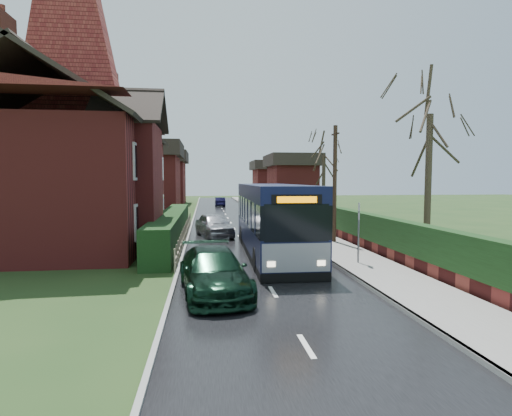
{
  "coord_description": "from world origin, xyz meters",
  "views": [
    {
      "loc": [
        -2.03,
        -17.74,
        3.41
      ],
      "look_at": [
        0.91,
        5.14,
        1.8
      ],
      "focal_mm": 28.0,
      "sensor_mm": 36.0,
      "label": 1
    }
  ],
  "objects": [
    {
      "name": "telegraph_pole",
      "position": [
        4.8,
        2.69,
        3.18
      ],
      "size": [
        0.22,
        0.81,
        6.28
      ],
      "rotation": [
        0.0,
        0.0,
        0.14
      ],
      "color": "black",
      "rests_on": "ground"
    },
    {
      "name": "car_silver",
      "position": [
        -1.5,
        6.32,
        0.71
      ],
      "size": [
        2.61,
        4.47,
        1.43
      ],
      "primitive_type": "imported",
      "rotation": [
        0.0,
        0.0,
        0.23
      ],
      "color": "#B7B7BC",
      "rests_on": "ground"
    },
    {
      "name": "right_wall_hedge",
      "position": [
        5.8,
        10.0,
        1.02
      ],
      "size": [
        0.6,
        50.0,
        1.8
      ],
      "color": "maroon",
      "rests_on": "ground"
    },
    {
      "name": "tree_right_near",
      "position": [
        8.7,
        0.36,
        7.02
      ],
      "size": [
        4.35,
        4.35,
        9.39
      ],
      "color": "#392D21",
      "rests_on": "ground"
    },
    {
      "name": "brick_house",
      "position": [
        -8.73,
        4.78,
        4.38
      ],
      "size": [
        9.3,
        14.6,
        10.3
      ],
      "color": "maroon",
      "rests_on": "ground"
    },
    {
      "name": "bus",
      "position": [
        1.03,
        0.18,
        1.59
      ],
      "size": [
        2.59,
        10.61,
        3.21
      ],
      "rotation": [
        0.0,
        0.0,
        -0.02
      ],
      "color": "black",
      "rests_on": "ground"
    },
    {
      "name": "kerb_left",
      "position": [
        -3.05,
        10.0,
        0.05
      ],
      "size": [
        0.12,
        100.0,
        0.1
      ],
      "primitive_type": "cube",
      "color": "gray",
      "rests_on": "ground"
    },
    {
      "name": "car_distant",
      "position": [
        -0.08,
        34.14,
        0.6
      ],
      "size": [
        1.28,
        3.63,
        1.2
      ],
      "primitive_type": "imported",
      "rotation": [
        0.0,
        0.0,
        3.15
      ],
      "color": "black",
      "rests_on": "ground"
    },
    {
      "name": "tree_house_side",
      "position": [
        -12.69,
        15.93,
        7.04
      ],
      "size": [
        4.15,
        4.15,
        9.42
      ],
      "color": "#392A21",
      "rests_on": "ground"
    },
    {
      "name": "tree_right_far",
      "position": [
        7.75,
        14.37,
        5.91
      ],
      "size": [
        4.1,
        4.1,
        7.92
      ],
      "color": "#32281D",
      "rests_on": "ground"
    },
    {
      "name": "car_green",
      "position": [
        -1.79,
        -5.83,
        0.67
      ],
      "size": [
        2.38,
        4.77,
        1.33
      ],
      "primitive_type": "imported",
      "rotation": [
        0.0,
        0.0,
        0.11
      ],
      "color": "black",
      "rests_on": "ground"
    },
    {
      "name": "picket_fence",
      "position": [
        -3.15,
        5.0,
        0.45
      ],
      "size": [
        0.1,
        16.0,
        0.9
      ],
      "primitive_type": null,
      "color": "tan",
      "rests_on": "ground"
    },
    {
      "name": "ground",
      "position": [
        0.0,
        0.0,
        0.0
      ],
      "size": [
        140.0,
        140.0,
        0.0
      ],
      "primitive_type": "plane",
      "color": "#2F431C",
      "rests_on": "ground"
    },
    {
      "name": "front_hedge",
      "position": [
        -3.9,
        5.0,
        0.8
      ],
      "size": [
        1.2,
        16.0,
        1.6
      ],
      "primitive_type": "cube",
      "color": "black",
      "rests_on": "ground"
    },
    {
      "name": "road",
      "position": [
        0.0,
        10.0,
        0.01
      ],
      "size": [
        6.0,
        100.0,
        0.02
      ],
      "primitive_type": "cube",
      "color": "black",
      "rests_on": "ground"
    },
    {
      "name": "kerb_right",
      "position": [
        3.05,
        10.0,
        0.07
      ],
      "size": [
        0.12,
        100.0,
        0.14
      ],
      "primitive_type": "cube",
      "color": "gray",
      "rests_on": "ground"
    },
    {
      "name": "pavement",
      "position": [
        4.25,
        10.0,
        0.07
      ],
      "size": [
        2.5,
        100.0,
        0.14
      ],
      "primitive_type": "cube",
      "color": "slate",
      "rests_on": "ground"
    },
    {
      "name": "bus_stop_sign",
      "position": [
        4.0,
        -2.71,
        1.66
      ],
      "size": [
        0.18,
        0.37,
        2.52
      ],
      "rotation": [
        0.0,
        0.0,
        -0.35
      ],
      "color": "slate",
      "rests_on": "ground"
    }
  ]
}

